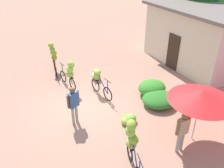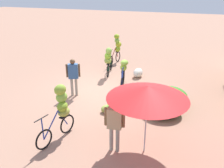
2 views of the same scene
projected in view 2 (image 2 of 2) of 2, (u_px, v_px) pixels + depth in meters
name	position (u px, v px, depth m)	size (l,w,h in m)	color
ground_plane	(98.00, 90.00, 10.80)	(60.00, 60.00, 0.00)	tan
hedge_bush_front_left	(170.00, 96.00, 9.49)	(1.17, 1.32, 0.69)	#398B2A
hedge_bush_front_right	(162.00, 107.00, 8.83)	(1.37, 1.52, 0.53)	#2D7726
market_umbrella	(148.00, 92.00, 6.25)	(2.17, 2.17, 2.03)	beige
bicycle_leftmost	(117.00, 47.00, 14.12)	(1.61, 0.46, 1.66)	black
bicycle_near_pile	(108.00, 59.00, 12.14)	(1.65, 0.50, 1.51)	black
bicycle_center_loaded	(123.00, 71.00, 10.97)	(1.67, 0.43, 1.21)	black
bicycle_by_shop	(61.00, 108.00, 7.28)	(1.55, 0.54, 1.71)	black
banana_pile_on_ground	(110.00, 108.00, 8.96)	(0.59, 0.79, 0.34)	#80BA3D
produce_sack	(138.00, 73.00, 12.23)	(0.70, 0.44, 0.44)	silver
person_vendor	(73.00, 74.00, 9.96)	(0.34, 0.54, 1.61)	gray
person_bystander	(115.00, 122.00, 6.62)	(0.23, 0.58, 1.56)	gray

